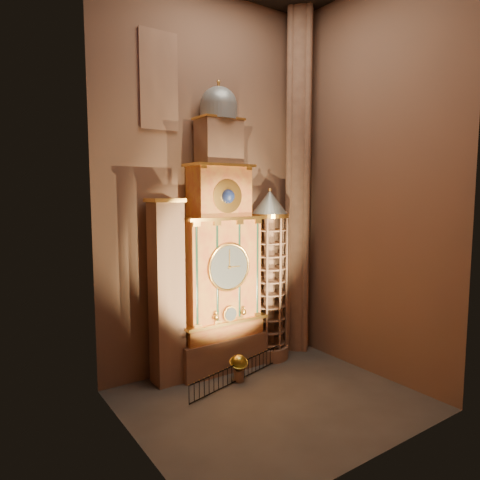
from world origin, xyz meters
TOP-DOWN VIEW (x-y plane):
  - floor at (0.00, 0.00)m, footprint 14.00×14.00m
  - wall_back at (0.00, 6.00)m, footprint 22.00×0.00m
  - wall_left at (-7.00, 0.00)m, footprint 0.00×22.00m
  - wall_right at (7.00, 0.00)m, footprint 0.00×22.00m
  - astronomical_clock at (0.00, 4.96)m, footprint 5.60×2.41m
  - portrait_tower at (-3.40, 4.98)m, footprint 1.80×1.60m
  - stair_turret at (3.50, 4.70)m, footprint 2.50×2.50m
  - gothic_pier at (6.10, 5.00)m, footprint 2.04×2.04m
  - stained_glass_window at (-3.20, 5.92)m, footprint 2.20×0.14m
  - celestial_globe at (-0.11, 2.82)m, footprint 1.31×1.27m
  - iron_railing at (-0.17, 2.80)m, footprint 7.11×1.86m

SIDE VIEW (x-z plane):
  - floor at x=0.00m, z-range 0.00..0.00m
  - iron_railing at x=-0.17m, z-range 0.04..1.05m
  - celestial_globe at x=-0.11m, z-range 0.15..1.67m
  - portrait_tower at x=-3.40m, z-range 0.05..10.25m
  - stair_turret at x=3.50m, z-range -0.13..10.67m
  - astronomical_clock at x=0.00m, z-range -1.67..15.03m
  - wall_back at x=0.00m, z-range 0.00..22.00m
  - wall_left at x=-7.00m, z-range 0.00..22.00m
  - wall_right at x=7.00m, z-range 0.00..22.00m
  - gothic_pier at x=6.10m, z-range 0.00..22.00m
  - stained_glass_window at x=-3.20m, z-range 13.90..19.10m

